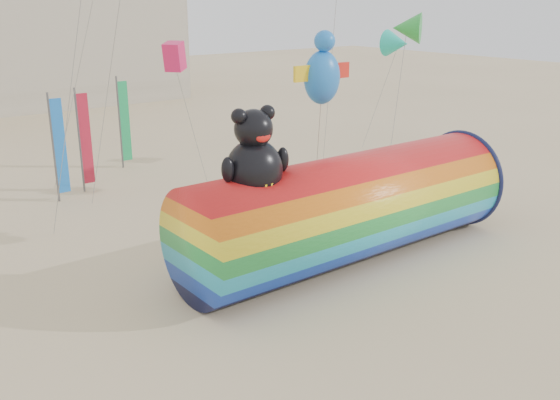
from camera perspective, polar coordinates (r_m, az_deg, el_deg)
ground at (r=21.75m, az=1.38°, el=-7.25°), size 160.00×160.00×0.00m
windsock_assembly at (r=22.93m, az=6.33°, el=-0.47°), size 13.45×4.10×6.20m
kite_handler at (r=29.08m, az=9.18°, el=1.01°), size 0.67×0.45×1.80m
fabric_bundle at (r=28.65m, az=10.88°, el=-0.88°), size 2.62×1.35×0.41m
festival_banners at (r=33.26m, az=-16.92°, el=5.69°), size 5.69×4.08×5.20m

